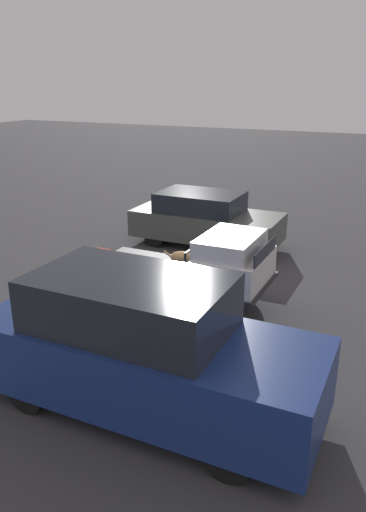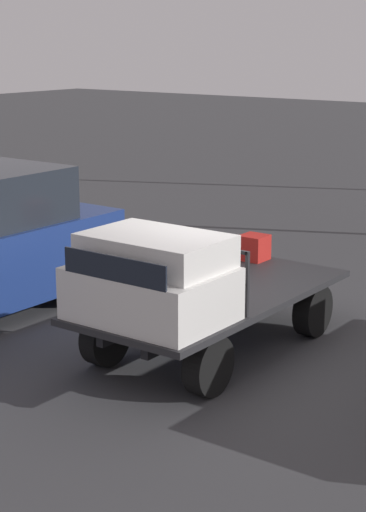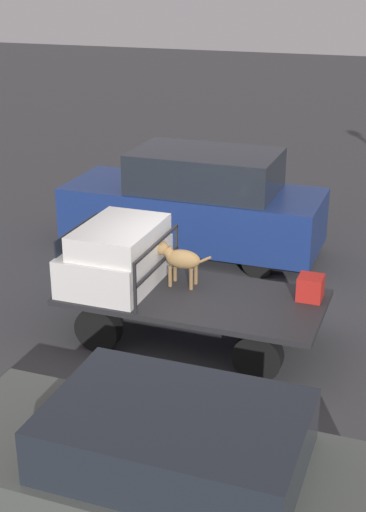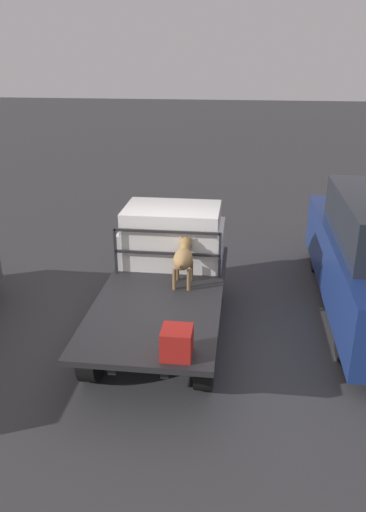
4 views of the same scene
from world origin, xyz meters
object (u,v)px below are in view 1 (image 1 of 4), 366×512
object	(u,v)px
cargo_crate	(100,259)
parked_sedan	(205,219)
dog	(186,259)
parked_pickup_far	(143,348)
flatbed_truck	(178,280)

from	to	relation	value
cargo_crate	parked_sedan	xyz separation A→B (m)	(0.60, 4.49, -0.14)
dog	parked_pickup_far	distance (m)	3.33
flatbed_truck	parked_pickup_far	size ratio (longest dim) A/B	0.77
dog	parked_sedan	xyz separation A→B (m)	(-1.41, 4.32, -0.40)
cargo_crate	dog	bearing A→B (deg)	4.71
flatbed_truck	parked_pickup_far	world-z (taller)	parked_pickup_far
dog	parked_pickup_far	world-z (taller)	parked_pickup_far
flatbed_truck	parked_sedan	distance (m)	4.18
flatbed_truck	dog	bearing A→B (deg)	-41.17
parked_sedan	dog	bearing A→B (deg)	-69.30
flatbed_truck	dog	distance (m)	0.78
flatbed_truck	parked_sedan	xyz separation A→B (m)	(-1.07, 4.03, 0.24)
parked_pickup_far	parked_sedan	bearing A→B (deg)	113.12
cargo_crate	parked_sedan	bearing A→B (deg)	82.35
flatbed_truck	parked_sedan	world-z (taller)	parked_sedan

